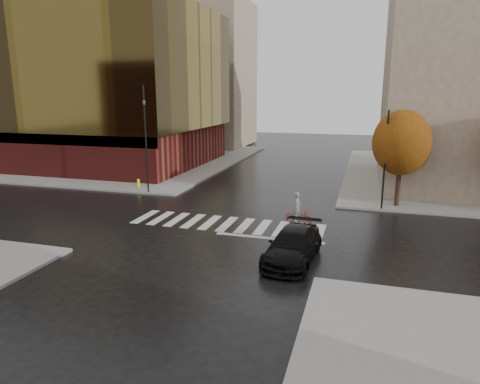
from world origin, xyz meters
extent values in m
plane|color=black|center=(0.00, 0.00, 0.00)|extent=(120.00, 120.00, 0.00)
cube|color=gray|center=(-21.00, 21.00, 0.07)|extent=(30.00, 30.00, 0.15)
cube|color=silver|center=(0.00, 0.50, 0.01)|extent=(12.00, 3.00, 0.01)
cube|color=maroon|center=(-22.00, 18.00, 2.15)|extent=(26.00, 18.00, 4.00)
cube|color=beige|center=(-22.00, 9.20, 3.65)|extent=(26.00, 0.40, 1.00)
cube|color=olive|center=(-22.00, 18.00, 10.15)|extent=(27.00, 19.00, 12.00)
cube|color=gray|center=(-16.00, 37.00, 10.15)|extent=(14.00, 12.00, 20.00)
cylinder|color=#2E2114|center=(10.00, 7.40, 1.55)|extent=(0.32, 0.32, 2.80)
ellipsoid|color=#A65810|center=(10.00, 7.40, 4.47)|extent=(3.80, 3.80, 4.37)
imported|color=black|center=(4.76, -4.08, 0.74)|extent=(2.46, 5.26, 1.49)
imported|color=#9E1E0E|center=(4.12, 1.86, 0.45)|extent=(1.79, 0.94, 0.90)
imported|color=gray|center=(4.02, 1.86, 1.03)|extent=(0.57, 0.74, 1.82)
cylinder|color=black|center=(-8.39, 6.30, 4.22)|extent=(0.12, 0.12, 8.13)
imported|color=black|center=(-8.39, 6.30, 7.17)|extent=(0.21, 0.18, 1.02)
cylinder|color=black|center=(9.00, 6.30, 3.40)|extent=(0.12, 0.12, 6.49)
imported|color=black|center=(9.00, 6.30, 5.75)|extent=(0.17, 0.19, 0.81)
cylinder|color=#F6F10E|center=(-10.00, 7.64, 0.43)|extent=(0.22, 0.22, 0.56)
sphere|color=#F6F10E|center=(-10.00, 7.64, 0.71)|extent=(0.24, 0.24, 0.24)
cylinder|color=#433418|center=(3.69, -1.15, 0.01)|extent=(0.71, 0.71, 0.01)
camera|label=1|loc=(7.73, -22.91, 7.75)|focal=32.00mm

